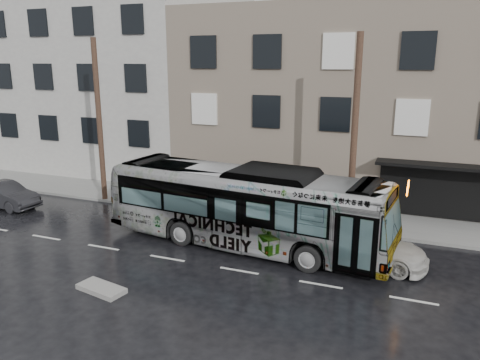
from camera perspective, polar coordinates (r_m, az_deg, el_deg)
The scene contains 11 objects.
ground at distance 21.84m, azimuth -5.54°, elevation -7.02°, with size 120.00×120.00×0.00m, color black.
sidewalk at distance 26.01m, azimuth -0.65°, elevation -3.23°, with size 90.00×3.60×0.15m, color gray.
building_taupe at distance 31.17m, azimuth 13.57°, elevation 9.48°, with size 20.00×12.00×11.00m, color #76685B.
building_grey at distance 42.31m, azimuth -19.37°, elevation 13.66°, with size 26.00×15.00×16.00m, color #BBBAB1.
utility_pole_front at distance 21.80m, azimuth 13.76°, elevation 5.28°, with size 0.30×0.30×9.00m, color #4F3527.
utility_pole_rear at distance 27.42m, azimuth -16.78°, elevation 6.87°, with size 0.30×0.30×9.00m, color #4F3527.
sign_post at distance 22.42m, azimuth 16.05°, elevation -3.30°, with size 0.06×0.06×2.40m, color slate.
bus at distance 20.33m, azimuth 0.66°, elevation -3.25°, with size 3.00×12.81×3.57m, color #B2B2B2.
white_sedan at distance 19.59m, azimuth 14.61°, elevation -7.64°, with size 2.10×5.16×1.50m, color beige.
dark_sedan at distance 29.04m, azimuth -26.79°, elevation -1.64°, with size 1.49×4.27×1.41m, color black.
slush_pile at distance 17.70m, azimuth -16.54°, elevation -12.58°, with size 1.80×0.80×0.18m, color #A5A19C.
Camera 1 is at (9.37, -18.06, 7.93)m, focal length 35.00 mm.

